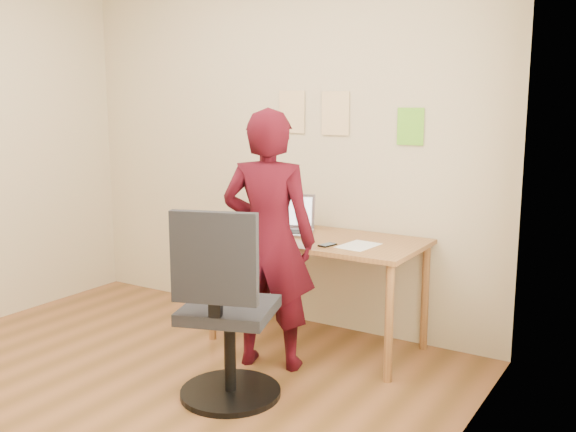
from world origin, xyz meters
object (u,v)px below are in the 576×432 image
Objects in this scene: office_chair at (225,320)px; person at (269,240)px; laptop at (288,225)px; phone at (327,245)px; desk at (317,250)px.

office_chair is 0.68× the size of person.
laptop is at bearing 84.25° from office_chair.
laptop is 0.51m from person.
phone is 0.87m from office_chair.
phone is (0.18, -0.19, 0.09)m from desk.
person is at bearing -93.51° from laptop.
desk is 0.88× the size of person.
desk is 0.48m from person.
desk is at bearing -30.58° from laptop.
laptop reaches higher than phone.
phone is at bearing -50.00° from laptop.
office_chair is 0.64m from person.
phone reaches higher than desk.
laptop is at bearing 164.91° from phone.
laptop is at bearing 171.53° from desk.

